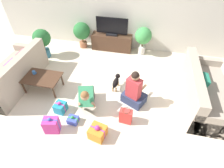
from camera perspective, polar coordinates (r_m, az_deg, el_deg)
ground_plane at (r=4.36m, az=-3.56°, el=-5.21°), size 16.00×16.00×0.00m
wall_back at (r=5.82m, az=3.04°, el=23.36°), size 8.40×0.06×2.60m
sofa_left at (r=5.26m, az=-29.39°, el=2.63°), size 0.92×2.07×0.86m
sofa_right at (r=4.67m, az=27.72°, el=-2.25°), size 0.92×2.07×0.86m
coffee_table at (r=4.72m, az=-22.03°, el=1.73°), size 0.94×0.60×0.41m
tv_console at (r=6.05m, az=-0.04°, el=13.49°), size 1.33×0.38×0.54m
tv at (r=5.82m, az=-0.04°, el=17.96°), size 1.01×0.20×0.57m
potted_plant_corner_left at (r=5.92m, az=-21.85°, el=13.25°), size 0.54×0.54×0.92m
potted_plant_back_right at (r=5.75m, az=10.13°, el=14.82°), size 0.52×0.52×0.91m
potted_plant_back_left at (r=6.15m, az=-9.83°, el=16.43°), size 0.56×0.56×0.87m
person_kneeling at (r=4.03m, az=-8.17°, el=-4.11°), size 0.50×0.79×0.75m
person_sitting at (r=4.10m, az=7.21°, el=-2.58°), size 0.64×0.61×0.96m
dog at (r=4.53m, az=1.35°, el=0.89°), size 0.16×0.56×0.31m
gift_box_a at (r=3.66m, az=-4.73°, el=-15.38°), size 0.38×0.37×0.34m
gift_box_b at (r=3.90m, az=-19.13°, el=-12.55°), size 0.34×0.27×0.42m
gift_box_c at (r=4.22m, az=-16.49°, el=-7.31°), size 0.26×0.28×0.30m
gift_box_d at (r=3.99m, az=-12.63°, el=-11.35°), size 0.23×0.21×0.20m
gift_bag_a at (r=3.82m, az=4.52°, el=-10.41°), size 0.28×0.19×0.39m
mug at (r=4.83m, az=-24.11°, el=3.46°), size 0.12×0.08×0.09m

